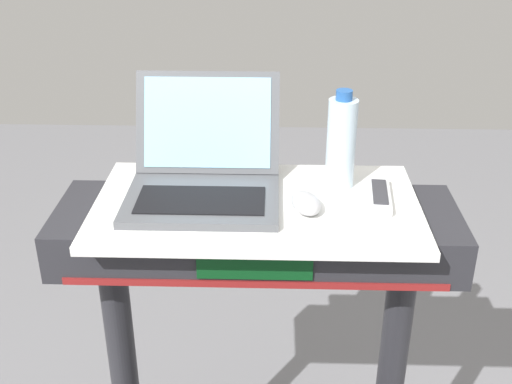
{
  "coord_description": "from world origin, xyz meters",
  "views": [
    {
      "loc": [
        0.04,
        -0.56,
        1.74
      ],
      "look_at": [
        0.0,
        0.65,
        1.14
      ],
      "focal_mm": 45.35,
      "sensor_mm": 36.0,
      "label": 1
    }
  ],
  "objects_px": {
    "water_bottle": "(341,142)",
    "tv_remote": "(379,196)",
    "computer_mouse": "(306,203)",
    "laptop": "(204,174)"
  },
  "relations": [
    {
      "from": "water_bottle",
      "to": "tv_remote",
      "type": "relative_size",
      "value": 1.39
    },
    {
      "from": "computer_mouse",
      "to": "tv_remote",
      "type": "distance_m",
      "value": 0.17
    },
    {
      "from": "computer_mouse",
      "to": "laptop",
      "type": "bearing_deg",
      "value": 148.97
    },
    {
      "from": "laptop",
      "to": "tv_remote",
      "type": "height_order",
      "value": "laptop"
    },
    {
      "from": "computer_mouse",
      "to": "tv_remote",
      "type": "xyz_separation_m",
      "value": [
        0.16,
        0.05,
        -0.01
      ]
    },
    {
      "from": "laptop",
      "to": "tv_remote",
      "type": "relative_size",
      "value": 2.07
    },
    {
      "from": "tv_remote",
      "to": "computer_mouse",
      "type": "bearing_deg",
      "value": -162.91
    },
    {
      "from": "laptop",
      "to": "computer_mouse",
      "type": "height_order",
      "value": "laptop"
    },
    {
      "from": "laptop",
      "to": "computer_mouse",
      "type": "distance_m",
      "value": 0.24
    },
    {
      "from": "laptop",
      "to": "water_bottle",
      "type": "xyz_separation_m",
      "value": [
        0.31,
        0.05,
        0.06
      ]
    }
  ]
}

